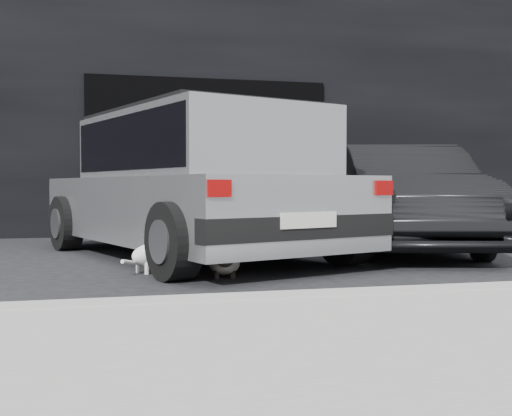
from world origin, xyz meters
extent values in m
plane|color=black|center=(0.00, 0.00, 0.00)|extent=(80.00, 80.00, 0.00)
cube|color=black|center=(1.00, 6.00, 2.50)|extent=(34.00, 4.00, 5.00)
cube|color=black|center=(1.00, 3.99, 1.30)|extent=(4.00, 0.10, 2.60)
cube|color=#989792|center=(1.00, -2.60, 0.06)|extent=(18.00, 0.25, 0.12)
cube|color=#989792|center=(1.00, -3.80, 0.06)|extent=(18.00, 2.20, 0.11)
cube|color=#A5A8AA|center=(0.24, 0.78, 0.56)|extent=(3.35, 4.89, 0.71)
cube|color=#A5A8AA|center=(0.31, 0.56, 1.27)|extent=(2.64, 3.40, 0.71)
cube|color=black|center=(0.31, 0.56, 1.27)|extent=(2.61, 3.29, 0.57)
cube|color=black|center=(0.94, -1.26, 0.46)|extent=(1.97, 0.83, 0.21)
cube|color=black|center=(-0.47, 2.82, 0.46)|extent=(1.97, 0.83, 0.21)
cube|color=silver|center=(0.97, -1.35, 0.53)|extent=(0.57, 0.21, 0.14)
cube|color=#8C0707|center=(0.14, -1.64, 0.80)|extent=(0.21, 0.10, 0.14)
cube|color=#8C0707|center=(1.81, -1.06, 0.80)|extent=(0.21, 0.10, 0.14)
cube|color=black|center=(0.31, 0.56, 1.65)|extent=(2.54, 3.11, 0.03)
cylinder|color=black|center=(-0.16, -1.06, 0.34)|extent=(0.46, 0.73, 0.69)
cylinder|color=slate|center=(-0.29, -1.10, 0.34)|extent=(0.15, 0.37, 0.38)
cylinder|color=black|center=(1.68, -0.42, 0.34)|extent=(0.46, 0.73, 0.69)
cylinder|color=slate|center=(1.82, -0.38, 0.34)|extent=(0.15, 0.37, 0.38)
cylinder|color=black|center=(-1.19, 1.92, 0.34)|extent=(0.46, 0.73, 0.69)
cylinder|color=slate|center=(-1.32, 1.88, 0.34)|extent=(0.15, 0.37, 0.38)
cylinder|color=black|center=(0.65, 2.56, 0.34)|extent=(0.46, 0.73, 0.69)
cylinder|color=slate|center=(0.78, 2.61, 0.34)|extent=(0.15, 0.37, 0.38)
imported|color=black|center=(2.96, 0.85, 0.68)|extent=(2.43, 4.33, 1.35)
ellipsoid|color=beige|center=(0.33, -0.87, 0.12)|extent=(0.38, 0.62, 0.22)
ellipsoid|color=beige|center=(0.30, -1.01, 0.15)|extent=(0.29, 0.29, 0.21)
ellipsoid|color=black|center=(0.28, -1.16, 0.19)|extent=(0.18, 0.17, 0.15)
sphere|color=black|center=(0.26, -1.22, 0.18)|extent=(0.07, 0.07, 0.07)
cone|color=black|center=(0.32, -1.15, 0.26)|extent=(0.06, 0.08, 0.08)
cone|color=black|center=(0.24, -1.13, 0.26)|extent=(0.06, 0.08, 0.08)
cylinder|color=black|center=(0.37, -1.05, 0.04)|extent=(0.05, 0.05, 0.07)
cylinder|color=black|center=(0.23, -1.02, 0.04)|extent=(0.05, 0.05, 0.07)
cylinder|color=black|center=(0.43, -0.71, 0.04)|extent=(0.05, 0.05, 0.07)
cylinder|color=black|center=(0.28, -0.69, 0.04)|extent=(0.05, 0.05, 0.07)
cylinder|color=black|center=(0.38, -0.56, 0.09)|extent=(0.10, 0.32, 0.10)
ellipsoid|color=silver|center=(-0.26, -0.45, 0.17)|extent=(0.58, 0.51, 0.23)
ellipsoid|color=silver|center=(-0.15, -0.38, 0.19)|extent=(0.32, 0.32, 0.19)
ellipsoid|color=silver|center=(-0.04, -0.30, 0.27)|extent=(0.19, 0.20, 0.13)
sphere|color=silver|center=(0.01, -0.27, 0.26)|extent=(0.06, 0.06, 0.06)
cone|color=silver|center=(-0.08, -0.28, 0.33)|extent=(0.08, 0.07, 0.07)
cone|color=silver|center=(-0.03, -0.34, 0.33)|extent=(0.08, 0.07, 0.07)
cylinder|color=silver|center=(-0.17, -0.31, 0.07)|extent=(0.04, 0.04, 0.13)
cylinder|color=silver|center=(-0.10, -0.42, 0.07)|extent=(0.04, 0.04, 0.13)
cylinder|color=silver|center=(-0.43, -0.49, 0.07)|extent=(0.04, 0.04, 0.13)
cylinder|color=silver|center=(-0.35, -0.59, 0.07)|extent=(0.04, 0.04, 0.13)
cylinder|color=silver|center=(-0.50, -0.61, 0.12)|extent=(0.20, 0.26, 0.09)
ellipsoid|color=gray|center=(-0.33, -0.53, 0.19)|extent=(0.24, 0.23, 0.10)
camera|label=1|loc=(-0.78, -6.60, 0.82)|focal=45.00mm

